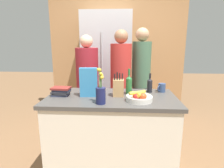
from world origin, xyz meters
The scene contains 15 objects.
ground_plane centered at (0.00, 0.00, 0.00)m, with size 14.00×14.00×0.00m, color brown.
kitchen_island centered at (0.00, 0.00, 0.45)m, with size 1.42×0.73×0.90m.
back_wall_wood centered at (0.00, 1.81, 1.30)m, with size 2.62×0.12×2.60m.
refrigerator centered at (-0.17, 1.45, 1.00)m, with size 0.86×0.62×1.99m.
fruit_bowl centered at (0.29, -0.15, 0.94)m, with size 0.27×0.27×0.11m.
knife_block centered at (0.08, 0.02, 1.00)m, with size 0.12×0.10×0.27m.
flower_vase centered at (-0.09, -0.25, 1.01)m, with size 0.10×0.10×0.35m.
cereal_box centered at (-0.25, -0.01, 1.06)m, with size 0.19×0.08×0.32m.
coffee_mug centered at (0.59, 0.23, 0.96)m, with size 0.11×0.10×0.10m.
book_stack centered at (-0.56, 0.01, 0.95)m, with size 0.21×0.15×0.09m.
bottle_oil centered at (0.19, 0.11, 1.02)m, with size 0.07×0.07×0.29m.
bottle_vinegar centered at (0.44, 0.20, 0.99)m, with size 0.06×0.06×0.23m.
person_at_sink centered at (-0.41, 0.76, 0.89)m, with size 0.33×0.33×1.59m.
person_in_blue centered at (0.09, 0.69, 0.94)m, with size 0.30×0.30×1.66m.
person_in_red_tee centered at (0.40, 0.86, 0.97)m, with size 0.28×0.28×1.69m.
Camera 1 is at (0.12, -1.97, 1.50)m, focal length 30.00 mm.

